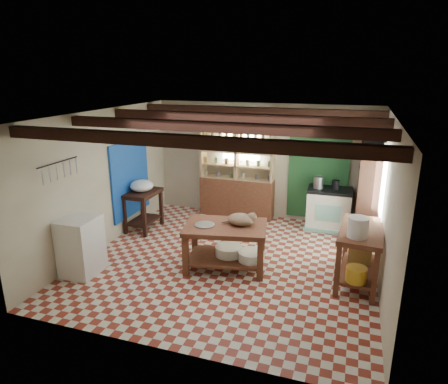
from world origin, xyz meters
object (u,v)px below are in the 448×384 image
(white_cabinet, at_px, (81,246))
(cat, at_px, (241,219))
(work_table, at_px, (225,246))
(stove, at_px, (329,209))
(right_counter, at_px, (359,256))
(prep_table, at_px, (143,210))

(white_cabinet, height_order, cat, same)
(work_table, bearing_deg, cat, 11.31)
(stove, distance_m, right_counter, 2.27)
(stove, xyz_separation_m, prep_table, (-3.74, -1.27, -0.02))
(work_table, distance_m, right_counter, 2.19)
(white_cabinet, distance_m, cat, 2.69)
(work_table, xyz_separation_m, right_counter, (2.18, 0.18, 0.07))
(prep_table, relative_size, right_counter, 0.66)
(prep_table, xyz_separation_m, white_cabinet, (-0.02, -2.04, 0.06))
(cat, bearing_deg, white_cabinet, -178.02)
(cat, bearing_deg, work_table, -178.69)
(stove, relative_size, white_cabinet, 0.94)
(white_cabinet, xyz_separation_m, cat, (2.46, 1.04, 0.39))
(cat, bearing_deg, prep_table, 136.79)
(prep_table, bearing_deg, stove, 19.44)
(stove, xyz_separation_m, cat, (-1.31, -2.27, 0.43))
(cat, bearing_deg, right_counter, -18.32)
(stove, relative_size, prep_table, 1.08)
(stove, bearing_deg, white_cabinet, -139.88)
(white_cabinet, bearing_deg, work_table, 21.09)
(work_table, xyz_separation_m, stove, (1.54, 2.37, 0.06))
(stove, height_order, prep_table, stove)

